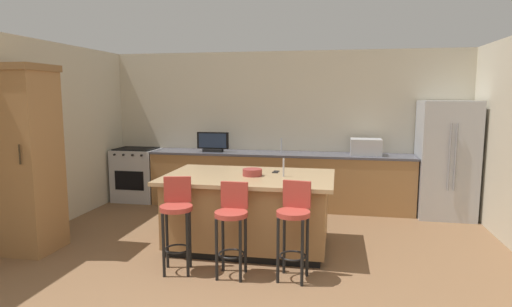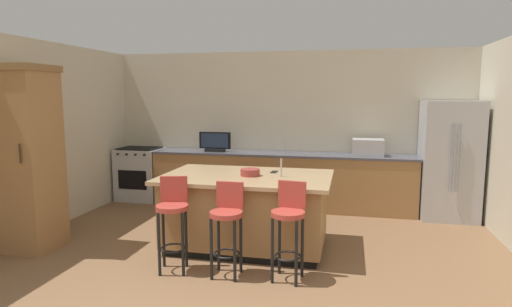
# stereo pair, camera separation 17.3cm
# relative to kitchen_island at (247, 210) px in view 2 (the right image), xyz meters

# --- Properties ---
(wall_back) EXTENTS (6.54, 0.12, 2.60)m
(wall_back) POSITION_rel_kitchen_island_xyz_m (0.13, 2.34, 0.84)
(wall_back) COLOR beige
(wall_back) RESTS_ON ground_plane
(wall_left) EXTENTS (0.12, 5.23, 2.60)m
(wall_left) POSITION_rel_kitchen_island_xyz_m (-2.94, -0.08, 0.84)
(wall_left) COLOR beige
(wall_left) RESTS_ON ground_plane
(counter_back) EXTENTS (4.33, 0.62, 0.92)m
(counter_back) POSITION_rel_kitchen_island_xyz_m (0.10, 1.96, -0.00)
(counter_back) COLOR #9E7042
(counter_back) RESTS_ON ground_plane
(kitchen_island) EXTENTS (2.04, 1.29, 0.90)m
(kitchen_island) POSITION_rel_kitchen_island_xyz_m (0.00, 0.00, 0.00)
(kitchen_island) COLOR black
(kitchen_island) RESTS_ON ground_plane
(refrigerator) EXTENTS (0.82, 0.76, 1.78)m
(refrigerator) POSITION_rel_kitchen_island_xyz_m (2.68, 1.90, 0.43)
(refrigerator) COLOR #B7BABF
(refrigerator) RESTS_ON ground_plane
(range_oven) EXTENTS (0.75, 0.63, 0.94)m
(range_oven) POSITION_rel_kitchen_island_xyz_m (-2.45, 1.95, 0.01)
(range_oven) COLOR #B7BABF
(range_oven) RESTS_ON ground_plane
(cabinet_tower) EXTENTS (0.67, 0.64, 2.22)m
(cabinet_tower) POSITION_rel_kitchen_island_xyz_m (-2.57, -0.61, 0.69)
(cabinet_tower) COLOR #9E7042
(cabinet_tower) RESTS_ON ground_plane
(microwave) EXTENTS (0.48, 0.36, 0.26)m
(microwave) POSITION_rel_kitchen_island_xyz_m (1.49, 1.96, 0.59)
(microwave) COLOR #B7BABF
(microwave) RESTS_ON counter_back
(tv_monitor) EXTENTS (0.54, 0.16, 0.33)m
(tv_monitor) POSITION_rel_kitchen_island_xyz_m (-1.02, 1.90, 0.61)
(tv_monitor) COLOR black
(tv_monitor) RESTS_ON counter_back
(sink_faucet_back) EXTENTS (0.02, 0.02, 0.24)m
(sink_faucet_back) POSITION_rel_kitchen_island_xyz_m (0.12, 2.06, 0.58)
(sink_faucet_back) COLOR #B2B2B7
(sink_faucet_back) RESTS_ON counter_back
(sink_faucet_island) EXTENTS (0.02, 0.02, 0.22)m
(sink_faucet_island) POSITION_rel_kitchen_island_xyz_m (0.42, 0.00, 0.55)
(sink_faucet_island) COLOR #B2B2B7
(sink_faucet_island) RESTS_ON kitchen_island
(bar_stool_left) EXTENTS (0.35, 0.37, 1.00)m
(bar_stool_left) POSITION_rel_kitchen_island_xyz_m (-0.60, -0.86, 0.15)
(bar_stool_left) COLOR #B23D33
(bar_stool_left) RESTS_ON ground_plane
(bar_stool_center) EXTENTS (0.34, 0.34, 0.97)m
(bar_stool_center) POSITION_rel_kitchen_island_xyz_m (-0.00, -0.86, 0.12)
(bar_stool_center) COLOR #B23D33
(bar_stool_center) RESTS_ON ground_plane
(bar_stool_right) EXTENTS (0.34, 0.36, 1.00)m
(bar_stool_right) POSITION_rel_kitchen_island_xyz_m (0.63, -0.82, 0.14)
(bar_stool_right) COLOR #B23D33
(bar_stool_right) RESTS_ON ground_plane
(fruit_bowl) EXTENTS (0.23, 0.23, 0.08)m
(fruit_bowl) POSITION_rel_kitchen_island_xyz_m (0.05, -0.02, 0.48)
(fruit_bowl) COLOR #993833
(fruit_bowl) RESTS_ON kitchen_island
(cell_phone) EXTENTS (0.08, 0.15, 0.01)m
(cell_phone) POSITION_rel_kitchen_island_xyz_m (0.29, 0.28, 0.44)
(cell_phone) COLOR black
(cell_phone) RESTS_ON kitchen_island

